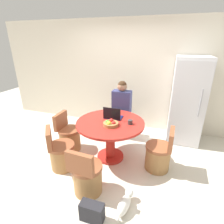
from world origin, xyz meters
TOP-DOWN VIEW (x-y plane):
  - ground_plane at (0.00, 0.00)m, footprint 12.00×12.00m
  - wall_back at (0.00, 1.69)m, footprint 7.00×0.06m
  - refrigerator at (1.37, 1.31)m, footprint 0.66×0.68m
  - dining_table at (0.04, 0.16)m, footprint 1.23×1.23m
  - chair_near_camera at (-0.02, -0.73)m, footprint 0.44×0.44m
  - chair_right_side at (0.94, 0.12)m, footprint 0.44×0.44m
  - chair_left_side at (-0.86, 0.17)m, footprint 0.44×0.44m
  - chair_near_left_corner at (-0.68, -0.38)m, footprint 0.51×0.51m
  - person_seated at (0.03, 1.00)m, footprint 0.40×0.37m
  - laptop at (0.04, 0.32)m, footprint 0.33×0.22m
  - fruit_bowl at (0.09, 0.03)m, footprint 0.26×0.26m
  - coffee_cup at (0.40, 0.18)m, footprint 0.09×0.09m
  - cat at (0.58, -0.85)m, footprint 0.19×0.47m
  - handbag at (0.23, -1.13)m, footprint 0.30×0.14m

SIDE VIEW (x-z plane):
  - ground_plane at x=0.00m, z-range 0.00..0.00m
  - cat at x=0.58m, z-range 0.00..0.18m
  - handbag at x=0.23m, z-range 0.00..0.26m
  - chair_near_camera at x=-0.02m, z-range -0.12..0.66m
  - chair_right_side at x=0.94m, z-range -0.12..0.66m
  - chair_left_side at x=-0.86m, z-range -0.12..0.66m
  - chair_near_left_corner at x=-0.68m, z-range -0.12..0.66m
  - dining_table at x=0.04m, z-range 0.19..0.94m
  - person_seated at x=0.03m, z-range 0.06..1.40m
  - fruit_bowl at x=0.09m, z-range 0.75..0.85m
  - coffee_cup at x=0.40m, z-range 0.76..0.84m
  - laptop at x=0.04m, z-range 0.69..0.93m
  - refrigerator at x=1.37m, z-range 0.00..1.83m
  - wall_back at x=0.00m, z-range 0.00..2.60m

